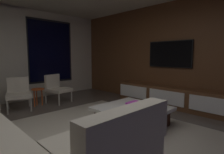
% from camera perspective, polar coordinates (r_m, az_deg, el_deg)
% --- Properties ---
extents(floor, '(9.20, 9.20, 0.00)m').
position_cam_1_polar(floor, '(2.87, -8.79, -20.38)').
color(floor, '#564C44').
extents(back_wall_with_window, '(6.60, 0.30, 2.70)m').
position_cam_1_polar(back_wall_with_window, '(5.88, -30.88, 6.11)').
color(back_wall_with_window, beige).
rests_on(back_wall_with_window, floor).
extents(media_wall, '(0.12, 7.80, 2.70)m').
position_cam_1_polar(media_wall, '(5.00, 20.80, 6.76)').
color(media_wall, brown).
rests_on(media_wall, floor).
extents(area_rug, '(3.20, 3.80, 0.01)m').
position_cam_1_polar(area_rug, '(2.99, -1.86, -18.96)').
color(area_rug, '#ADA391').
rests_on(area_rug, floor).
extents(coffee_table, '(1.16, 1.16, 0.36)m').
position_cam_1_polar(coffee_table, '(3.46, 6.43, -12.13)').
color(coffee_table, '#34190D').
rests_on(coffee_table, floor).
extents(book_stack_on_coffee_table, '(0.30, 0.16, 0.06)m').
position_cam_1_polar(book_stack_on_coffee_table, '(3.56, 6.73, -8.21)').
color(book_stack_on_coffee_table, '#91BABB').
rests_on(book_stack_on_coffee_table, coffee_table).
extents(accent_chair_near_window, '(0.67, 0.69, 0.78)m').
position_cam_1_polar(accent_chair_near_window, '(5.33, -17.10, -3.03)').
color(accent_chair_near_window, '#B2ADA0').
rests_on(accent_chair_near_window, floor).
extents(accent_chair_by_curtain, '(0.68, 0.69, 0.78)m').
position_cam_1_polar(accent_chair_by_curtain, '(4.97, -27.36, -4.16)').
color(accent_chair_by_curtain, '#B2ADA0').
rests_on(accent_chair_by_curtain, floor).
extents(side_stool, '(0.32, 0.32, 0.46)m').
position_cam_1_polar(side_stool, '(5.10, -22.31, -4.35)').
color(side_stool, '#BF4C1E').
rests_on(side_stool, floor).
extents(media_console, '(0.46, 3.10, 0.52)m').
position_cam_1_polar(media_console, '(4.87, 18.29, -6.13)').
color(media_console, brown).
rests_on(media_console, floor).
extents(mounted_tv, '(0.05, 1.19, 0.69)m').
position_cam_1_polar(mounted_tv, '(5.01, 17.66, 6.88)').
color(mounted_tv, black).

